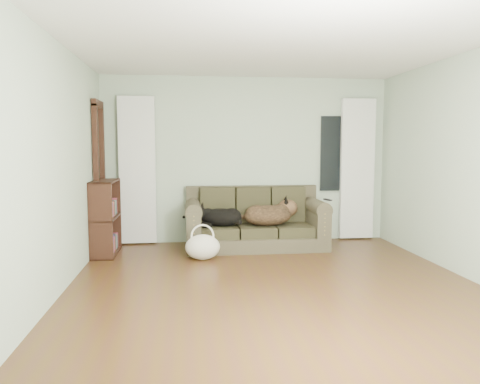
{
  "coord_description": "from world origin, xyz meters",
  "views": [
    {
      "loc": [
        -0.95,
        -4.88,
        1.52
      ],
      "look_at": [
        -0.21,
        1.6,
        0.88
      ],
      "focal_mm": 35.0,
      "sensor_mm": 36.0,
      "label": 1
    }
  ],
  "objects": [
    {
      "name": "dog_black_lab",
      "position": [
        -0.49,
        1.93,
        0.48
      ],
      "size": [
        0.75,
        0.65,
        0.27
      ],
      "primitive_type": "ellipsoid",
      "rotation": [
        0.0,
        0.0,
        -0.41
      ],
      "color": "black",
      "rests_on": "sofa"
    },
    {
      "name": "wall_back",
      "position": [
        0.0,
        2.5,
        1.3
      ],
      "size": [
        4.5,
        0.04,
        2.6
      ],
      "primitive_type": "cube",
      "color": "#A7B99F",
      "rests_on": "ground"
    },
    {
      "name": "wall_right",
      "position": [
        2.25,
        0.0,
        1.3
      ],
      "size": [
        0.04,
        5.0,
        2.6
      ],
      "primitive_type": "cube",
      "color": "#A7B99F",
      "rests_on": "ground"
    },
    {
      "name": "sofa",
      "position": [
        0.07,
        1.97,
        0.45
      ],
      "size": [
        2.06,
        0.89,
        0.84
      ],
      "primitive_type": "cube",
      "color": "#332C1E",
      "rests_on": "floor"
    },
    {
      "name": "tote_bag",
      "position": [
        -0.75,
        1.31,
        0.16
      ],
      "size": [
        0.53,
        0.45,
        0.34
      ],
      "primitive_type": "ellipsoid",
      "rotation": [
        0.0,
        0.0,
        -0.2
      ],
      "color": "beige",
      "rests_on": "floor"
    },
    {
      "name": "tv_remote",
      "position": [
        1.12,
        1.79,
        0.73
      ],
      "size": [
        0.08,
        0.16,
        0.02
      ],
      "primitive_type": "cube",
      "rotation": [
        0.0,
        0.0,
        0.22
      ],
      "color": "black",
      "rests_on": "sofa"
    },
    {
      "name": "window_pane",
      "position": [
        1.45,
        2.47,
        1.4
      ],
      "size": [
        0.5,
        0.03,
        1.2
      ],
      "primitive_type": "cube",
      "color": "black",
      "rests_on": "wall_back"
    },
    {
      "name": "door_casing",
      "position": [
        -2.2,
        2.05,
        1.05
      ],
      "size": [
        0.07,
        0.6,
        2.1
      ],
      "primitive_type": "cube",
      "color": "black",
      "rests_on": "ground"
    },
    {
      "name": "curtain_left",
      "position": [
        -1.7,
        2.42,
        1.15
      ],
      "size": [
        0.55,
        0.08,
        2.25
      ],
      "primitive_type": "cube",
      "color": "white",
      "rests_on": "ground"
    },
    {
      "name": "dog_shepherd",
      "position": [
        0.28,
        1.91,
        0.49
      ],
      "size": [
        0.84,
        0.65,
        0.33
      ],
      "primitive_type": "ellipsoid",
      "rotation": [
        0.0,
        0.0,
        3.31
      ],
      "color": "black",
      "rests_on": "sofa"
    },
    {
      "name": "ceiling",
      "position": [
        0.0,
        0.0,
        2.6
      ],
      "size": [
        5.0,
        5.0,
        0.0
      ],
      "primitive_type": "plane",
      "color": "white",
      "rests_on": "ground"
    },
    {
      "name": "bookshelf",
      "position": [
        -2.09,
        1.8,
        0.5
      ],
      "size": [
        0.4,
        0.87,
        1.05
      ],
      "primitive_type": "cube",
      "rotation": [
        0.0,
        0.0,
        0.11
      ],
      "color": "black",
      "rests_on": "floor"
    },
    {
      "name": "floor",
      "position": [
        0.0,
        0.0,
        0.0
      ],
      "size": [
        5.0,
        5.0,
        0.0
      ],
      "primitive_type": "plane",
      "color": "#482817",
      "rests_on": "ground"
    },
    {
      "name": "wall_left",
      "position": [
        -2.25,
        0.0,
        1.3
      ],
      "size": [
        0.04,
        5.0,
        2.6
      ],
      "primitive_type": "cube",
      "color": "#A7B99F",
      "rests_on": "ground"
    },
    {
      "name": "curtain_right",
      "position": [
        1.8,
        2.42,
        1.15
      ],
      "size": [
        0.55,
        0.08,
        2.25
      ],
      "primitive_type": "cube",
      "color": "white",
      "rests_on": "ground"
    }
  ]
}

